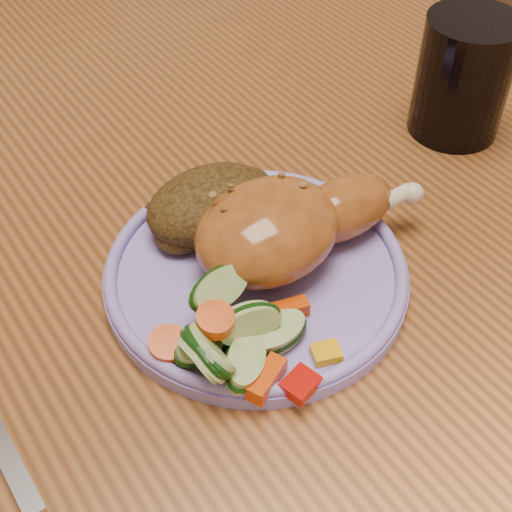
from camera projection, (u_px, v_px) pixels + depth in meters
The scene contains 8 objects.
dining_table at pixel (253, 268), 0.67m from camera, with size 0.90×1.40×0.75m.
chair_far at pixel (36, 109), 1.16m from camera, with size 0.42×0.42×0.91m.
plate at pixel (256, 275), 0.55m from camera, with size 0.23×0.23×0.01m, color #8A79D8.
plate_rim at pixel (256, 265), 0.54m from camera, with size 0.23×0.23×0.01m, color #8A79D8.
chicken_leg at pixel (287, 225), 0.53m from camera, with size 0.20×0.11×0.06m.
rice_pilaf at pixel (212, 204), 0.57m from camera, with size 0.12×0.08×0.05m.
vegetable_pile at pixel (231, 338), 0.48m from camera, with size 0.12×0.12×0.05m.
drinking_glass at pixel (463, 77), 0.65m from camera, with size 0.09×0.09×0.11m, color black.
Camera 1 is at (-0.26, -0.38, 1.16)m, focal length 50.00 mm.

